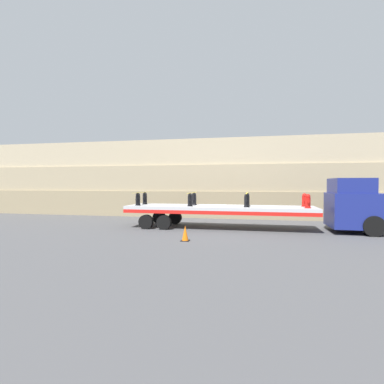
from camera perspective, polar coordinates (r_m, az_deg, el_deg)
name	(u,v)px	position (r m, az deg, el deg)	size (l,w,h in m)	color
ground_plane	(219,228)	(17.48, 5.15, -6.86)	(120.00, 120.00, 0.00)	#474749
rock_cliff	(229,178)	(23.54, 7.04, 2.60)	(60.00, 3.30, 5.97)	gray
truck_cab	(357,205)	(17.96, 28.90, -2.21)	(2.64, 2.65, 2.85)	navy
flatbed_trailer	(211,209)	(17.41, 3.70, -3.31)	(10.70, 2.66, 1.28)	#B2B2B7
fire_hydrant_black_near_0	(138,199)	(17.98, -10.27, -1.39)	(0.34, 0.48, 0.74)	black
fire_hydrant_black_far_0	(145,198)	(19.03, -8.97, -1.22)	(0.34, 0.48, 0.74)	black
fire_hydrant_black_near_1	(190,200)	(17.03, -0.37, -1.53)	(0.34, 0.48, 0.74)	black
fire_hydrant_black_far_1	(194,199)	(18.13, 0.41, -1.34)	(0.34, 0.48, 0.74)	black
fire_hydrant_black_near_2	(247,201)	(16.63, 10.35, -1.63)	(0.34, 0.48, 0.74)	black
fire_hydrant_black_far_2	(247,200)	(17.76, 10.47, -1.42)	(0.34, 0.48, 0.74)	black
fire_hydrant_red_near_3	(308,201)	(16.83, 21.20, -1.67)	(0.34, 0.48, 0.74)	red
fire_hydrant_red_far_3	(304,200)	(17.94, 20.63, -1.47)	(0.34, 0.48, 0.74)	red
cargo_strap_rear	(141,192)	(18.49, -9.61, -0.08)	(0.05, 2.76, 0.01)	yellow
cargo_strap_middle	(192,193)	(17.56, 0.03, -0.15)	(0.05, 2.76, 0.01)	yellow
cargo_strap_front	(247,193)	(17.18, 10.42, -0.21)	(0.05, 2.76, 0.01)	yellow
traffic_cone	(185,233)	(13.53, -1.31, -7.88)	(0.38, 0.38, 0.70)	black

